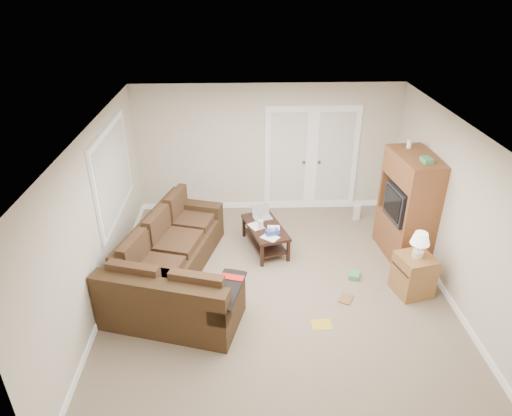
{
  "coord_description": "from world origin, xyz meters",
  "views": [
    {
      "loc": [
        -0.52,
        -5.47,
        4.32
      ],
      "look_at": [
        -0.3,
        0.62,
        1.1
      ],
      "focal_mm": 32.0,
      "sensor_mm": 36.0,
      "label": 1
    }
  ],
  "objects_px": {
    "side_cabinet": "(414,272)",
    "coffee_table": "(265,236)",
    "tv_armoire": "(409,206)",
    "sectional_sofa": "(173,269)"
  },
  "relations": [
    {
      "from": "side_cabinet",
      "to": "coffee_table",
      "type": "bearing_deg",
      "value": 134.27
    },
    {
      "from": "coffee_table",
      "to": "tv_armoire",
      "type": "bearing_deg",
      "value": -22.66
    },
    {
      "from": "coffee_table",
      "to": "side_cabinet",
      "type": "distance_m",
      "value": 2.5
    },
    {
      "from": "sectional_sofa",
      "to": "tv_armoire",
      "type": "relative_size",
      "value": 1.67
    },
    {
      "from": "coffee_table",
      "to": "side_cabinet",
      "type": "height_order",
      "value": "side_cabinet"
    },
    {
      "from": "sectional_sofa",
      "to": "tv_armoire",
      "type": "distance_m",
      "value": 3.89
    },
    {
      "from": "sectional_sofa",
      "to": "coffee_table",
      "type": "distance_m",
      "value": 1.8
    },
    {
      "from": "sectional_sofa",
      "to": "side_cabinet",
      "type": "bearing_deg",
      "value": 12.23
    },
    {
      "from": "coffee_table",
      "to": "sectional_sofa",
      "type": "bearing_deg",
      "value": -159.66
    },
    {
      "from": "tv_armoire",
      "to": "side_cabinet",
      "type": "relative_size",
      "value": 1.85
    }
  ]
}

